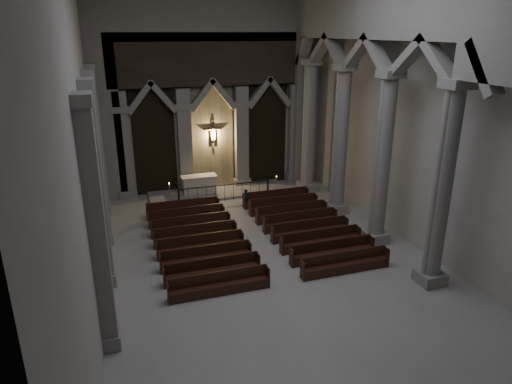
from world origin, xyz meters
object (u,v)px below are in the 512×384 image
altar (199,184)px  pews (253,235)px  candle_stand_right (276,190)px  worshipper (246,199)px  candle_stand_left (170,201)px  altar_rail (225,190)px

altar → pews: size_ratio=0.23×
pews → candle_stand_right: bearing=59.7°
candle_stand_right → altar: bearing=159.9°
altar → worshipper: bearing=-55.1°
candle_stand_left → altar: bearing=40.6°
candle_stand_right → pews: size_ratio=0.14×
altar_rail → candle_stand_left: candle_stand_left is taller
altar → candle_stand_right: bearing=-20.1°
altar → altar_rail: size_ratio=0.39×
worshipper → candle_stand_right: bearing=15.9°
altar_rail → candle_stand_left: (-3.21, -0.12, -0.30)m
altar → worshipper: size_ratio=1.92×
candle_stand_right → worshipper: 2.73m
altar_rail → candle_stand_right: bearing=-0.5°
altar_rail → worshipper: worshipper is taller
candle_stand_left → worshipper: bearing=-17.4°
altar → candle_stand_right: 4.75m
candle_stand_left → candle_stand_right: (6.46, 0.10, -0.07)m
candle_stand_left → pews: (3.21, -5.46, -0.13)m
altar → candle_stand_left: size_ratio=1.40×
altar → candle_stand_left: 2.67m
candle_stand_left → candle_stand_right: bearing=0.9°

